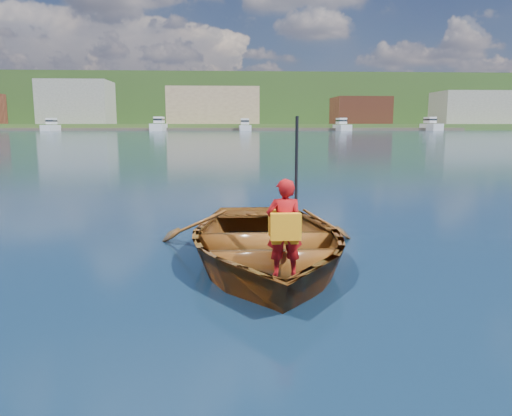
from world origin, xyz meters
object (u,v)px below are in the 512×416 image
at_px(rowboat, 265,241).
at_px(child_paddler, 285,227).
at_px(dock, 201,129).
at_px(marina_yachts, 203,126).

relative_size(rowboat, child_paddler, 2.39).
relative_size(child_paddler, dock, 0.01).
bearing_deg(marina_yachts, dock, 98.96).
distance_m(rowboat, dock, 148.12).
bearing_deg(dock, child_paddler, -86.69).
height_order(child_paddler, dock, child_paddler).
distance_m(rowboat, marina_yachts, 143.40).
xyz_separation_m(rowboat, marina_yachts, (-7.70, 143.19, 1.11)).
height_order(child_paddler, marina_yachts, marina_yachts).
xyz_separation_m(rowboat, dock, (-8.44, 147.88, 0.11)).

